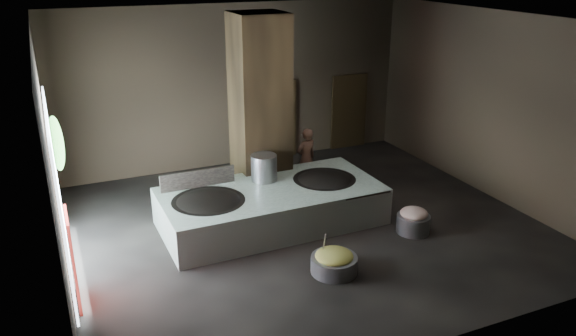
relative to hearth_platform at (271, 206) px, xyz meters
name	(u,v)px	position (x,y,z in m)	size (l,w,h in m)	color
floor	(304,227)	(0.63, -0.41, -0.47)	(10.00, 9.00, 0.10)	black
ceiling	(307,17)	(0.63, -0.41, 4.13)	(10.00, 9.00, 0.10)	black
back_wall	(236,86)	(0.63, 4.14, 1.83)	(10.00, 0.10, 4.50)	black
front_wall	(444,217)	(0.63, -4.96, 1.83)	(10.00, 0.10, 4.50)	black
left_wall	(47,163)	(-4.42, -0.41, 1.83)	(0.10, 9.00, 4.50)	black
right_wall	(492,105)	(5.68, -0.41, 1.83)	(0.10, 9.00, 4.50)	black
pillar	(260,110)	(0.33, 1.49, 1.83)	(1.20, 1.20, 4.50)	black
hearth_platform	(271,206)	(0.00, 0.00, 0.00)	(4.86, 2.32, 0.84)	#B0C3B2
platform_cap	(271,190)	(0.00, 0.00, 0.39)	(4.75, 2.28, 0.03)	black
wok_left	(209,205)	(-1.45, -0.05, 0.33)	(1.53, 1.53, 0.42)	black
wok_left_rim	(208,201)	(-1.45, -0.05, 0.40)	(1.56, 1.56, 0.05)	black
wok_right	(324,183)	(1.35, 0.05, 0.33)	(1.43, 1.43, 0.40)	black
wok_right_rim	(324,180)	(1.35, 0.05, 0.40)	(1.46, 1.46, 0.05)	black
stock_pot	(264,168)	(0.05, 0.55, 0.71)	(0.59, 0.59, 0.63)	#98999F
splash_guard	(198,179)	(-1.45, 0.75, 0.61)	(1.69, 0.06, 0.42)	black
cook	(306,158)	(1.62, 1.61, 0.37)	(0.58, 0.37, 1.58)	brown
veg_basin	(334,264)	(0.31, -2.42, -0.26)	(0.89, 0.89, 0.33)	slate
veg_fill	(334,256)	(0.31, -2.42, -0.07)	(0.73, 0.73, 0.23)	olive
ladle	(324,245)	(0.16, -2.27, 0.13)	(0.03, 0.03, 0.70)	#98999F
meat_basin	(413,224)	(2.68, -1.64, -0.22)	(0.72, 0.72, 0.40)	slate
meat_fill	(414,213)	(2.68, -1.64, 0.03)	(0.60, 0.60, 0.23)	#AF7669
doorway_near	(277,121)	(1.83, 4.04, 0.68)	(1.18, 0.08, 2.38)	black
doorway_near_glow	(267,122)	(1.59, 4.27, 0.63)	(0.83, 0.04, 1.96)	#8C6647
doorway_far	(349,113)	(4.23, 4.04, 0.68)	(1.18, 0.08, 2.38)	black
doorway_far_glow	(339,113)	(4.02, 4.25, 0.63)	(0.83, 0.04, 1.96)	#8C6647
left_opening	(58,192)	(-4.32, -0.21, 1.18)	(0.04, 4.20, 3.10)	white
pavilion_sliver	(73,260)	(-4.25, -1.51, 0.43)	(0.05, 0.90, 1.70)	maroon
tree_silhouette	(56,143)	(-4.22, 0.89, 1.78)	(0.28, 1.10, 1.10)	#194714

